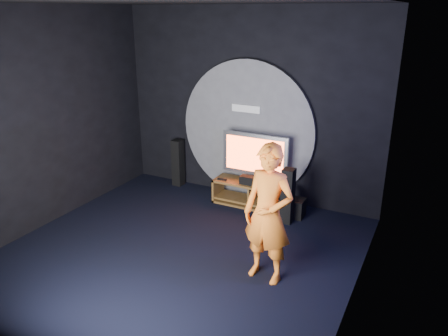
{
  "coord_description": "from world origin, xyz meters",
  "views": [
    {
      "loc": [
        3.16,
        -4.73,
        3.4
      ],
      "look_at": [
        0.23,
        1.05,
        1.05
      ],
      "focal_mm": 35.0,
      "sensor_mm": 36.0,
      "label": 1
    }
  ],
  "objects_px": {
    "tower_speaker_left": "(178,163)",
    "player": "(268,214)",
    "tv": "(255,156)",
    "subwoofer": "(296,208)",
    "tower_speaker_right": "(288,196)",
    "media_console": "(253,196)"
  },
  "relations": [
    {
      "from": "tv",
      "to": "tower_speaker_right",
      "type": "distance_m",
      "value": 0.99
    },
    {
      "from": "tv",
      "to": "tower_speaker_left",
      "type": "bearing_deg",
      "value": 173.52
    },
    {
      "from": "media_console",
      "to": "tv",
      "type": "xyz_separation_m",
      "value": [
        -0.01,
        0.07,
        0.75
      ]
    },
    {
      "from": "tv",
      "to": "subwoofer",
      "type": "bearing_deg",
      "value": -9.36
    },
    {
      "from": "media_console",
      "to": "subwoofer",
      "type": "xyz_separation_m",
      "value": [
        0.84,
        -0.07,
        -0.03
      ]
    },
    {
      "from": "media_console",
      "to": "subwoofer",
      "type": "relative_size",
      "value": 4.45
    },
    {
      "from": "tv",
      "to": "tower_speaker_right",
      "type": "bearing_deg",
      "value": -27.48
    },
    {
      "from": "tv",
      "to": "subwoofer",
      "type": "distance_m",
      "value": 1.16
    },
    {
      "from": "tower_speaker_right",
      "to": "player",
      "type": "distance_m",
      "value": 1.77
    },
    {
      "from": "tower_speaker_left",
      "to": "tower_speaker_right",
      "type": "relative_size",
      "value": 1.0
    },
    {
      "from": "tower_speaker_right",
      "to": "player",
      "type": "height_order",
      "value": "player"
    },
    {
      "from": "tower_speaker_right",
      "to": "subwoofer",
      "type": "height_order",
      "value": "tower_speaker_right"
    },
    {
      "from": "media_console",
      "to": "tower_speaker_right",
      "type": "distance_m",
      "value": 0.89
    },
    {
      "from": "tower_speaker_left",
      "to": "subwoofer",
      "type": "height_order",
      "value": "tower_speaker_left"
    },
    {
      "from": "media_console",
      "to": "subwoofer",
      "type": "height_order",
      "value": "media_console"
    },
    {
      "from": "tower_speaker_right",
      "to": "tower_speaker_left",
      "type": "bearing_deg",
      "value": 166.61
    },
    {
      "from": "subwoofer",
      "to": "media_console",
      "type": "bearing_deg",
      "value": 175.06
    },
    {
      "from": "tower_speaker_left",
      "to": "tower_speaker_right",
      "type": "height_order",
      "value": "same"
    },
    {
      "from": "tower_speaker_right",
      "to": "subwoofer",
      "type": "relative_size",
      "value": 2.93
    },
    {
      "from": "tv",
      "to": "tower_speaker_right",
      "type": "relative_size",
      "value": 1.28
    },
    {
      "from": "tower_speaker_left",
      "to": "player",
      "type": "height_order",
      "value": "player"
    },
    {
      "from": "tv",
      "to": "player",
      "type": "distance_m",
      "value": 2.35
    }
  ]
}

